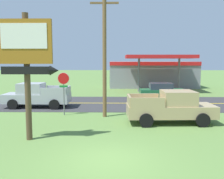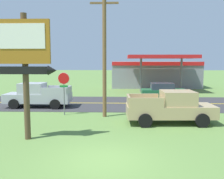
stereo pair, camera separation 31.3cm
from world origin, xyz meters
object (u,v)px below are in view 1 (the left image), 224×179
stop_sign (64,86)px  pickup_silver_on_road (36,95)px  utility_pole (104,46)px  car_green_mid_lane (162,91)px  motel_sign (27,56)px  pickup_tan_parked_on_lawn (171,107)px  gas_station (152,73)px

stop_sign → pickup_silver_on_road: bearing=133.9°
utility_pole → pickup_silver_on_road: size_ratio=1.68×
utility_pole → car_green_mid_lane: size_ratio=2.08×
motel_sign → pickup_tan_parked_on_lawn: (7.42, 3.55, -3.02)m
motel_sign → pickup_silver_on_road: bearing=105.3°
motel_sign → pickup_silver_on_road: size_ratio=1.14×
pickup_tan_parked_on_lawn → car_green_mid_lane: pickup_tan_parked_on_lawn is taller
pickup_silver_on_road → car_green_mid_lane: (10.77, 4.00, -0.13)m
stop_sign → gas_station: bearing=65.6°
gas_station → pickup_silver_on_road: gas_station is taller
motel_sign → utility_pole: (3.31, 5.24, 0.72)m
pickup_tan_parked_on_lawn → utility_pole: bearing=157.6°
stop_sign → pickup_tan_parked_on_lawn: stop_sign is taller
gas_station → pickup_tan_parked_on_lawn: gas_station is taller
pickup_silver_on_road → car_green_mid_lane: bearing=20.4°
motel_sign → stop_sign: bearing=85.2°
pickup_tan_parked_on_lawn → pickup_silver_on_road: bearing=152.7°
stop_sign → pickup_silver_on_road: stop_sign is taller
motel_sign → pickup_tan_parked_on_lawn: size_ratio=1.12×
utility_pole → pickup_silver_on_road: bearing=149.3°
motel_sign → car_green_mid_lane: 15.48m
stop_sign → car_green_mid_lane: stop_sign is taller
car_green_mid_lane → stop_sign: bearing=-138.8°
motel_sign → pickup_silver_on_road: motel_sign is taller
gas_station → pickup_silver_on_road: 19.95m
pickup_tan_parked_on_lawn → pickup_silver_on_road: same height
motel_sign → stop_sign: motel_sign is taller
utility_pole → pickup_silver_on_road: (-5.67, 3.36, -3.73)m
stop_sign → gas_station: 21.07m
motel_sign → stop_sign: 6.01m
pickup_tan_parked_on_lawn → car_green_mid_lane: (0.99, 9.06, -0.13)m
pickup_tan_parked_on_lawn → car_green_mid_lane: 9.12m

